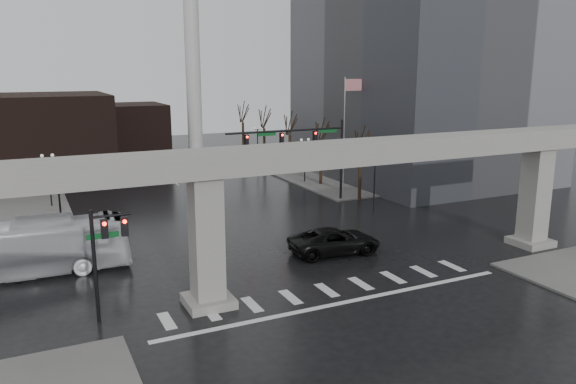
% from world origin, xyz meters
% --- Properties ---
extents(ground, '(160.00, 160.00, 0.00)m').
position_xyz_m(ground, '(0.00, 0.00, 0.00)').
color(ground, black).
rests_on(ground, ground).
extents(sidewalk_ne, '(28.00, 36.00, 0.15)m').
position_xyz_m(sidewalk_ne, '(26.00, 36.00, 0.07)').
color(sidewalk_ne, slate).
rests_on(sidewalk_ne, ground).
extents(elevated_guideway, '(48.00, 2.60, 8.70)m').
position_xyz_m(elevated_guideway, '(1.26, 0.00, 6.88)').
color(elevated_guideway, gray).
rests_on(elevated_guideway, ground).
extents(building_far_left, '(16.00, 14.00, 10.00)m').
position_xyz_m(building_far_left, '(-14.00, 42.00, 5.00)').
color(building_far_left, black).
rests_on(building_far_left, ground).
extents(building_far_mid, '(10.00, 10.00, 8.00)m').
position_xyz_m(building_far_mid, '(-2.00, 52.00, 4.00)').
color(building_far_mid, black).
rests_on(building_far_mid, ground).
extents(smokestack, '(3.60, 3.60, 30.00)m').
position_xyz_m(smokestack, '(6.00, 46.00, 13.35)').
color(smokestack, silver).
rests_on(smokestack, ground).
extents(signal_mast_arm, '(12.12, 0.43, 8.00)m').
position_xyz_m(signal_mast_arm, '(8.99, 18.80, 5.83)').
color(signal_mast_arm, black).
rests_on(signal_mast_arm, ground).
extents(signal_left_pole, '(2.30, 0.30, 6.00)m').
position_xyz_m(signal_left_pole, '(-12.25, 0.50, 4.07)').
color(signal_left_pole, black).
rests_on(signal_left_pole, ground).
extents(flagpole_assembly, '(2.06, 0.12, 12.00)m').
position_xyz_m(flagpole_assembly, '(15.29, 22.00, 7.53)').
color(flagpole_assembly, silver).
rests_on(flagpole_assembly, ground).
extents(lamp_right_0, '(1.22, 0.32, 5.11)m').
position_xyz_m(lamp_right_0, '(13.50, 14.00, 3.47)').
color(lamp_right_0, black).
rests_on(lamp_right_0, ground).
extents(lamp_right_1, '(1.22, 0.32, 5.11)m').
position_xyz_m(lamp_right_1, '(13.50, 28.00, 3.47)').
color(lamp_right_1, black).
rests_on(lamp_right_1, ground).
extents(lamp_right_2, '(1.22, 0.32, 5.11)m').
position_xyz_m(lamp_right_2, '(13.50, 42.00, 3.47)').
color(lamp_right_2, black).
rests_on(lamp_right_2, ground).
extents(lamp_left_0, '(1.22, 0.32, 5.11)m').
position_xyz_m(lamp_left_0, '(-13.50, 14.00, 3.47)').
color(lamp_left_0, black).
rests_on(lamp_left_0, ground).
extents(lamp_left_1, '(1.22, 0.32, 5.11)m').
position_xyz_m(lamp_left_1, '(-13.50, 28.00, 3.47)').
color(lamp_left_1, black).
rests_on(lamp_left_1, ground).
extents(lamp_left_2, '(1.22, 0.32, 5.11)m').
position_xyz_m(lamp_left_2, '(-13.50, 42.00, 3.47)').
color(lamp_left_2, black).
rests_on(lamp_left_2, ground).
extents(tree_right_0, '(1.09, 1.58, 7.50)m').
position_xyz_m(tree_right_0, '(14.53, 18.02, 2.79)').
color(tree_right_0, black).
rests_on(tree_right_0, ground).
extents(tree_right_1, '(1.09, 1.61, 7.67)m').
position_xyz_m(tree_right_1, '(14.53, 26.02, 2.85)').
color(tree_right_1, black).
rests_on(tree_right_1, ground).
extents(tree_right_2, '(1.10, 1.63, 7.85)m').
position_xyz_m(tree_right_2, '(14.53, 34.02, 2.91)').
color(tree_right_2, black).
rests_on(tree_right_2, ground).
extents(tree_right_3, '(1.11, 1.66, 8.02)m').
position_xyz_m(tree_right_3, '(14.53, 42.02, 2.98)').
color(tree_right_3, black).
rests_on(tree_right_3, ground).
extents(tree_right_4, '(1.12, 1.69, 8.19)m').
position_xyz_m(tree_right_4, '(14.53, 50.02, 3.04)').
color(tree_right_4, black).
rests_on(tree_right_4, ground).
extents(pickup_truck, '(6.84, 3.69, 1.82)m').
position_xyz_m(pickup_truck, '(3.86, 4.69, 0.91)').
color(pickup_truck, black).
rests_on(pickup_truck, ground).
extents(city_bus, '(13.13, 3.86, 3.61)m').
position_xyz_m(city_bus, '(-16.13, 9.35, 1.80)').
color(city_bus, silver).
rests_on(city_bus, ground).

